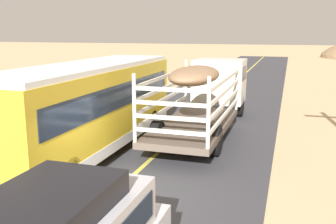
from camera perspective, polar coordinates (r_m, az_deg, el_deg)
name	(u,v)px	position (r m, az deg, el deg)	size (l,w,h in m)	color
ground_plane	(111,196)	(10.57, -8.55, -12.35)	(240.00, 240.00, 0.00)	tan
road_surface	(111,196)	(10.57, -8.55, -12.30)	(8.00, 120.00, 0.02)	#38383D
road_centre_line	(111,196)	(10.56, -8.55, -12.24)	(0.16, 117.60, 0.00)	#D8CC4C
livestock_truck	(211,87)	(17.83, 6.46, 3.71)	(2.53, 9.70, 3.02)	silver
bus	(89,106)	(13.73, -11.63, 0.88)	(2.54, 10.00, 3.21)	gold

